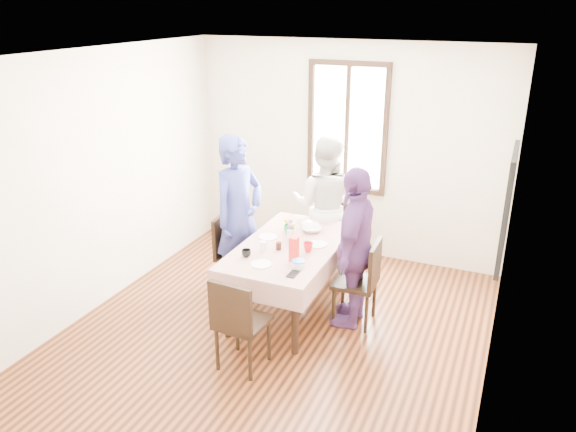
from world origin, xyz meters
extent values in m
plane|color=black|center=(0.00, 0.00, 0.00)|extent=(4.50, 4.50, 0.00)
plane|color=beige|center=(0.00, 2.25, 1.35)|extent=(4.00, 0.00, 4.00)
plane|color=beige|center=(2.00, 0.00, 1.35)|extent=(0.00, 4.50, 4.50)
cube|color=black|center=(0.00, 2.23, 1.65)|extent=(1.02, 0.06, 1.62)
cube|color=white|center=(0.00, 2.24, 1.65)|extent=(0.90, 0.02, 1.50)
cube|color=red|center=(1.98, 0.30, 1.55)|extent=(0.04, 0.76, 0.96)
cube|color=black|center=(-0.04, 0.54, 0.38)|extent=(0.84, 1.55, 0.75)
cube|color=#5A0F0C|center=(-0.04, 0.54, 0.76)|extent=(0.96, 1.67, 0.01)
cube|color=black|center=(-0.75, 0.68, 0.46)|extent=(0.47, 0.47, 0.91)
cube|color=black|center=(0.66, 0.59, 0.46)|extent=(0.43, 0.43, 0.91)
cube|color=black|center=(-0.04, 1.60, 0.46)|extent=(0.48, 0.48, 0.91)
cube|color=black|center=(-0.04, -0.53, 0.46)|extent=(0.44, 0.44, 0.91)
imported|color=navy|center=(-0.73, 0.68, 0.91)|extent=(0.62, 0.77, 1.82)
imported|color=beige|center=(-0.04, 1.58, 0.84)|extent=(0.88, 0.72, 1.69)
imported|color=#553067|center=(0.64, 0.59, 0.83)|extent=(0.44, 0.99, 1.67)
imported|color=black|center=(-0.33, 0.11, 0.80)|extent=(0.12, 0.12, 0.08)
imported|color=red|center=(0.18, 0.46, 0.81)|extent=(0.12, 0.12, 0.09)
imported|color=#0C7226|center=(-0.19, 0.84, 0.81)|extent=(0.15, 0.15, 0.09)
imported|color=white|center=(0.04, 0.96, 0.79)|extent=(0.28, 0.28, 0.05)
cube|color=red|center=(0.14, 0.21, 0.88)|extent=(0.08, 0.08, 0.25)
cylinder|color=white|center=(0.24, 0.09, 0.79)|extent=(0.13, 0.13, 0.06)
cylinder|color=black|center=(-0.10, 0.38, 0.80)|extent=(0.06, 0.06, 0.08)
cylinder|color=silver|center=(-0.24, 0.31, 0.81)|extent=(0.07, 0.07, 0.10)
cube|color=black|center=(0.24, -0.06, 0.77)|extent=(0.08, 0.16, 0.01)
cylinder|color=silver|center=(-0.08, 0.62, 0.83)|extent=(0.07, 0.07, 0.13)
cylinder|color=white|center=(-0.33, 0.62, 0.77)|extent=(0.20, 0.20, 0.01)
cylinder|color=white|center=(0.22, 0.65, 0.77)|extent=(0.20, 0.20, 0.01)
cylinder|color=white|center=(-0.06, 1.16, 0.77)|extent=(0.20, 0.20, 0.01)
cylinder|color=white|center=(-0.11, 0.00, 0.77)|extent=(0.20, 0.20, 0.01)
cylinder|color=blue|center=(0.24, 0.09, 0.83)|extent=(0.12, 0.12, 0.01)
camera|label=1|loc=(2.02, -4.27, 3.12)|focal=34.63mm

